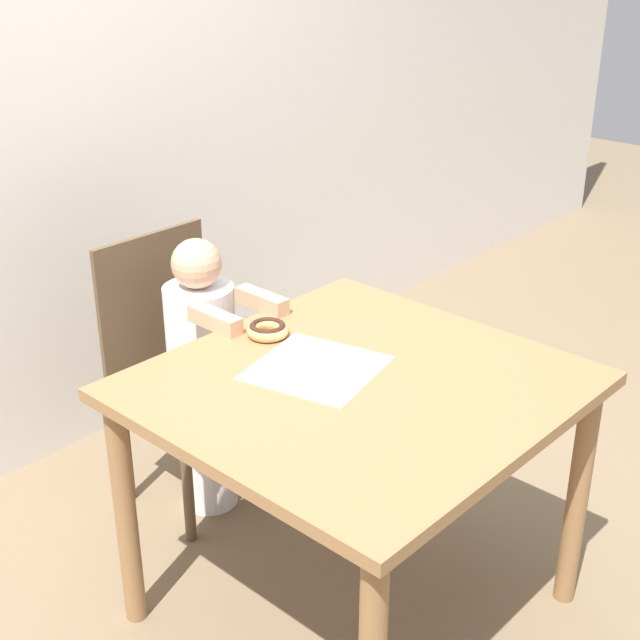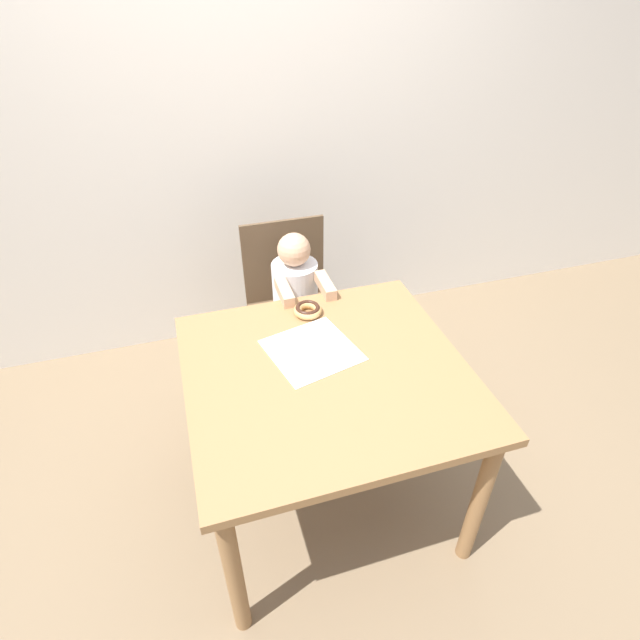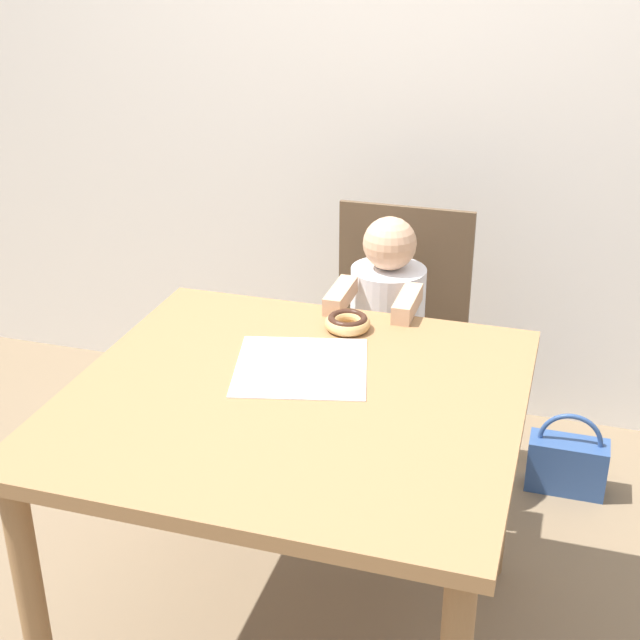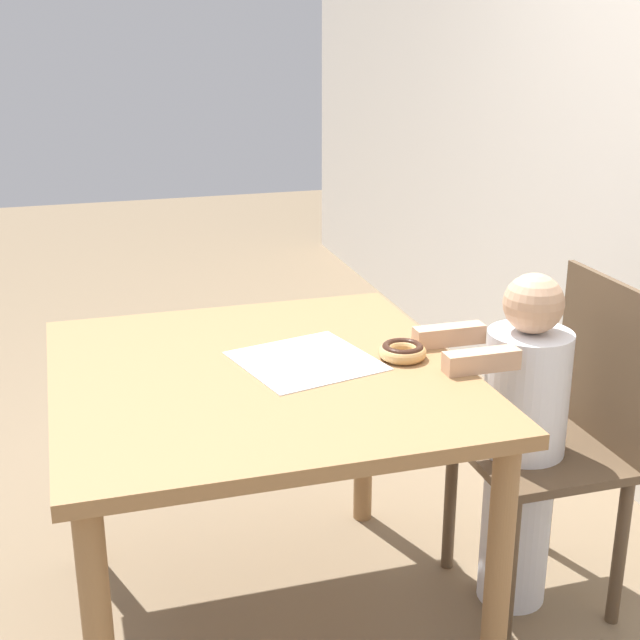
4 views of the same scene
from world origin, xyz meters
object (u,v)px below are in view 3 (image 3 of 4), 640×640
object	(u,v)px
child_figure	(385,364)
handbag	(567,463)
chair	(394,349)
donut	(348,322)

from	to	relation	value
child_figure	handbag	distance (m)	0.72
chair	child_figure	distance (m)	0.12
child_figure	handbag	xyz separation A→B (m)	(0.57, 0.21, -0.38)
child_figure	donut	distance (m)	0.44
child_figure	donut	size ratio (longest dim) A/B	7.95
child_figure	donut	world-z (taller)	child_figure
handbag	donut	bearing A→B (deg)	-137.90
chair	donut	bearing A→B (deg)	-93.99
donut	handbag	bearing A→B (deg)	42.10
chair	donut	distance (m)	0.54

